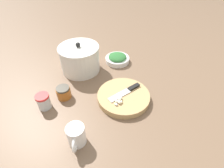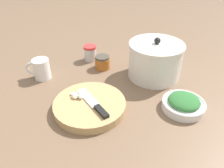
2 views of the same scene
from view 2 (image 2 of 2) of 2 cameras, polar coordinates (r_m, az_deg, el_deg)
ground_plane at (r=0.90m, az=0.44°, el=-3.32°), size 5.00×5.00×0.00m
cutting_board at (r=0.84m, az=-5.84°, el=-5.59°), size 0.27×0.27×0.03m
chef_knife at (r=0.81m, az=-4.65°, el=-5.26°), size 0.20×0.03×0.01m
garlic_cloves at (r=0.85m, az=-9.39°, el=-3.03°), size 0.06×0.04×0.02m
herb_bowl at (r=0.87m, az=18.17°, el=-4.88°), size 0.16×0.16×0.06m
spice_jar at (r=1.16m, az=-5.73°, el=8.09°), size 0.07×0.07×0.08m
coffee_mug at (r=1.05m, az=-18.07°, el=3.75°), size 0.09×0.10×0.09m
honey_jar at (r=1.08m, az=-2.51°, el=5.68°), size 0.08×0.08×0.06m
stock_pot at (r=1.01m, az=11.16°, el=6.11°), size 0.24×0.24×0.19m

